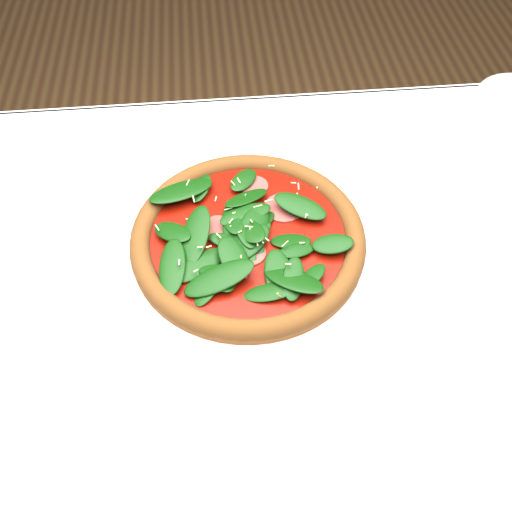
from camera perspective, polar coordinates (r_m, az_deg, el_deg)
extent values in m
plane|color=brown|center=(1.44, -1.68, -20.29)|extent=(6.00, 6.00, 0.00)
cube|color=silver|center=(0.78, -2.92, -3.61)|extent=(1.20, 0.80, 0.04)
cylinder|color=#4A361D|center=(1.40, 19.48, 1.06)|extent=(0.06, 0.06, 0.71)
cube|color=silver|center=(1.12, -4.08, 10.73)|extent=(1.20, 0.01, 0.22)
cylinder|color=silver|center=(0.79, -0.79, 0.94)|extent=(0.37, 0.37, 0.01)
torus|color=silver|center=(0.79, -0.79, 1.14)|extent=(0.37, 0.37, 0.01)
cylinder|color=brown|center=(0.79, -0.80, 1.48)|extent=(0.35, 0.35, 0.01)
torus|color=#985823|center=(0.78, -0.81, 1.88)|extent=(0.35, 0.35, 0.03)
cylinder|color=#8B0505|center=(0.78, -0.81, 1.88)|extent=(0.29, 0.29, 0.00)
cylinder|color=brown|center=(0.78, -0.81, 2.08)|extent=(0.25, 0.25, 0.00)
ellipsoid|color=#0B3609|center=(0.77, -0.82, 2.60)|extent=(0.28, 0.28, 0.03)
cylinder|color=beige|center=(0.76, -0.82, 2.91)|extent=(0.25, 0.25, 0.00)
cylinder|color=silver|center=(0.78, 22.91, -6.62)|extent=(0.15, 0.15, 0.01)
torus|color=silver|center=(0.78, 22.98, -6.49)|extent=(0.15, 0.15, 0.01)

